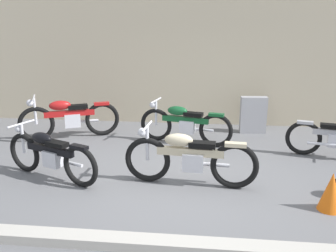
{
  "coord_description": "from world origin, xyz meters",
  "views": [
    {
      "loc": [
        0.36,
        -5.41,
        2.5
      ],
      "look_at": [
        -0.36,
        1.26,
        0.55
      ],
      "focal_mm": 38.41,
      "sensor_mm": 36.0,
      "label": 1
    }
  ],
  "objects_px": {
    "traffic_cone": "(331,192)",
    "motorcycle_black": "(50,154)",
    "motorcycle_cream": "(189,158)",
    "motorcycle_red": "(69,118)",
    "stone_marker": "(253,115)",
    "motorcycle_green": "(184,124)"
  },
  "relations": [
    {
      "from": "traffic_cone",
      "to": "motorcycle_black",
      "type": "relative_size",
      "value": 0.3
    },
    {
      "from": "motorcycle_cream",
      "to": "traffic_cone",
      "type": "bearing_deg",
      "value": 167.77
    },
    {
      "from": "traffic_cone",
      "to": "motorcycle_red",
      "type": "xyz_separation_m",
      "value": [
        -4.72,
        2.71,
        0.2
      ]
    },
    {
      "from": "stone_marker",
      "to": "motorcycle_green",
      "type": "distance_m",
      "value": 1.81
    },
    {
      "from": "traffic_cone",
      "to": "motorcycle_black",
      "type": "height_order",
      "value": "motorcycle_black"
    },
    {
      "from": "motorcycle_cream",
      "to": "motorcycle_green",
      "type": "xyz_separation_m",
      "value": [
        -0.2,
        2.01,
        -0.02
      ]
    },
    {
      "from": "motorcycle_cream",
      "to": "motorcycle_green",
      "type": "relative_size",
      "value": 1.06
    },
    {
      "from": "traffic_cone",
      "to": "motorcycle_black",
      "type": "distance_m",
      "value": 4.28
    },
    {
      "from": "motorcycle_black",
      "to": "motorcycle_red",
      "type": "height_order",
      "value": "motorcycle_red"
    },
    {
      "from": "stone_marker",
      "to": "motorcycle_black",
      "type": "xyz_separation_m",
      "value": [
        -3.61,
        -2.97,
        -0.01
      ]
    },
    {
      "from": "stone_marker",
      "to": "traffic_cone",
      "type": "relative_size",
      "value": 1.55
    },
    {
      "from": "motorcycle_cream",
      "to": "motorcycle_green",
      "type": "distance_m",
      "value": 2.02
    },
    {
      "from": "stone_marker",
      "to": "traffic_cone",
      "type": "xyz_separation_m",
      "value": [
        0.63,
        -3.57,
        -0.15
      ]
    },
    {
      "from": "stone_marker",
      "to": "motorcycle_black",
      "type": "height_order",
      "value": "motorcycle_black"
    },
    {
      "from": "stone_marker",
      "to": "traffic_cone",
      "type": "bearing_deg",
      "value": -79.98
    },
    {
      "from": "motorcycle_black",
      "to": "motorcycle_green",
      "type": "distance_m",
      "value": 2.89
    },
    {
      "from": "traffic_cone",
      "to": "motorcycle_black",
      "type": "xyz_separation_m",
      "value": [
        -4.24,
        0.6,
        0.15
      ]
    },
    {
      "from": "traffic_cone",
      "to": "motorcycle_green",
      "type": "relative_size",
      "value": 0.28
    },
    {
      "from": "stone_marker",
      "to": "motorcycle_red",
      "type": "xyz_separation_m",
      "value": [
        -4.09,
        -0.86,
        0.04
      ]
    },
    {
      "from": "motorcycle_black",
      "to": "motorcycle_red",
      "type": "xyz_separation_m",
      "value": [
        -0.48,
        2.11,
        0.05
      ]
    },
    {
      "from": "motorcycle_red",
      "to": "motorcycle_green",
      "type": "relative_size",
      "value": 1.02
    },
    {
      "from": "motorcycle_cream",
      "to": "motorcycle_red",
      "type": "relative_size",
      "value": 1.04
    }
  ]
}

